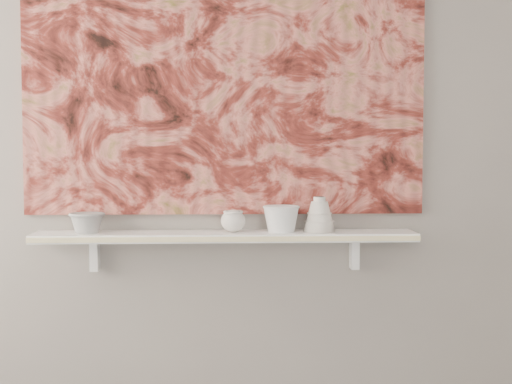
{
  "coord_description": "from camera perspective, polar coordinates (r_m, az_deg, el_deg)",
  "views": [
    {
      "loc": [
        -0.01,
        -1.1,
        1.23
      ],
      "look_at": [
        0.11,
        1.49,
        1.08
      ],
      "focal_mm": 50.0,
      "sensor_mm": 36.0,
      "label": 1
    }
  ],
  "objects": [
    {
      "name": "house_motif",
      "position": [
        2.72,
        7.09,
        3.36
      ],
      "size": [
        0.09,
        0.0,
        0.08
      ],
      "primitive_type": "cube",
      "color": "black",
      "rests_on": "painting"
    },
    {
      "name": "bracket_left",
      "position": [
        2.74,
        -12.77,
        -4.91
      ],
      "size": [
        0.03,
        0.06,
        0.12
      ],
      "primitive_type": "cube",
      "color": "white",
      "rests_on": "wall_back"
    },
    {
      "name": "bowl_grey",
      "position": [
        2.67,
        -13.37,
        -2.39
      ],
      "size": [
        0.17,
        0.17,
        0.08
      ],
      "primitive_type": null,
      "rotation": [
        0.0,
        0.0,
        0.35
      ],
      "color": "gray",
      "rests_on": "shelf"
    },
    {
      "name": "shelf",
      "position": [
        2.63,
        -2.45,
        -3.55
      ],
      "size": [
        1.4,
        0.18,
        0.03
      ],
      "primitive_type": "cube",
      "color": "white",
      "rests_on": "wall_back"
    },
    {
      "name": "shelf_stripe",
      "position": [
        2.53,
        -2.44,
        -3.8
      ],
      "size": [
        1.4,
        0.01,
        0.02
      ],
      "primitive_type": "cube",
      "color": "beige",
      "rests_on": "shelf"
    },
    {
      "name": "painting",
      "position": [
        2.71,
        -2.49,
        9.91
      ],
      "size": [
        1.5,
        0.02,
        1.1
      ],
      "primitive_type": "cube",
      "color": "maroon",
      "rests_on": "wall_back"
    },
    {
      "name": "wall_back",
      "position": [
        2.71,
        -2.48,
        5.88
      ],
      "size": [
        3.6,
        0.0,
        3.6
      ],
      "primitive_type": "plane",
      "rotation": [
        1.57,
        0.0,
        0.0
      ],
      "color": "gray",
      "rests_on": "floor"
    },
    {
      "name": "bracket_right",
      "position": [
        2.75,
        7.87,
        -4.86
      ],
      "size": [
        0.03,
        0.06,
        0.12
      ],
      "primitive_type": "cube",
      "color": "white",
      "rests_on": "wall_back"
    },
    {
      "name": "bowl_white",
      "position": [
        2.63,
        2.03,
        -2.14
      ],
      "size": [
        0.18,
        0.18,
        0.1
      ],
      "primitive_type": null,
      "rotation": [
        0.0,
        0.0,
        -0.39
      ],
      "color": "white",
      "rests_on": "shelf"
    },
    {
      "name": "cup_cream",
      "position": [
        2.62,
        -1.84,
        -2.33
      ],
      "size": [
        0.11,
        0.11,
        0.08
      ],
      "primitive_type": null,
      "rotation": [
        0.0,
        0.0,
        -0.33
      ],
      "color": "silver",
      "rests_on": "shelf"
    },
    {
      "name": "bell_vessel",
      "position": [
        2.64,
        5.1,
        -1.78
      ],
      "size": [
        0.13,
        0.13,
        0.13
      ],
      "primitive_type": null,
      "rotation": [
        0.0,
        0.0,
        -0.11
      ],
      "color": "silver",
      "rests_on": "shelf"
    }
  ]
}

